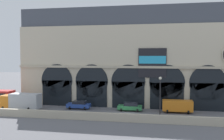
{
  "coord_description": "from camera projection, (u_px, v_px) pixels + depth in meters",
  "views": [
    {
      "loc": [
        5.37,
        -41.98,
        9.94
      ],
      "look_at": [
        -3.18,
        5.0,
        7.34
      ],
      "focal_mm": 39.57,
      "sensor_mm": 36.0,
      "label": 1
    }
  ],
  "objects": [
    {
      "name": "ground_plane",
      "position": [
        125.0,
        114.0,
        42.74
      ],
      "size": [
        200.0,
        200.0,
        0.0
      ],
      "primitive_type": "plane",
      "color": "slate"
    },
    {
      "name": "quay_parapet_wall",
      "position": [
        121.0,
        117.0,
        37.74
      ],
      "size": [
        90.0,
        0.7,
        1.24
      ],
      "primitive_type": "cube",
      "color": "#B2A891",
      "rests_on": "ground"
    },
    {
      "name": "station_building",
      "position": [
        130.0,
        58.0,
        49.63
      ],
      "size": [
        45.04,
        5.5,
        19.76
      ],
      "color": "beige",
      "rests_on": "ground"
    },
    {
      "name": "box_truck_west",
      "position": [
        21.0,
        101.0,
        45.67
      ],
      "size": [
        7.5,
        2.91,
        3.12
      ],
      "color": "orange",
      "rests_on": "ground"
    },
    {
      "name": "car_midwest",
      "position": [
        79.0,
        105.0,
        46.87
      ],
      "size": [
        4.4,
        2.22,
        1.55
      ],
      "color": "#28479E",
      "rests_on": "ground"
    },
    {
      "name": "car_center",
      "position": [
        130.0,
        107.0,
        45.08
      ],
      "size": [
        4.4,
        2.22,
        1.55
      ],
      "color": "#2D7A42",
      "rests_on": "ground"
    },
    {
      "name": "van_mideast",
      "position": [
        177.0,
        106.0,
        43.65
      ],
      "size": [
        5.2,
        2.48,
        2.2
      ],
      "color": "orange",
      "rests_on": "ground"
    },
    {
      "name": "street_lamp_quayside",
      "position": [
        160.0,
        93.0,
        37.26
      ],
      "size": [
        0.44,
        0.44,
        6.9
      ],
      "color": "black",
      "rests_on": "ground"
    }
  ]
}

